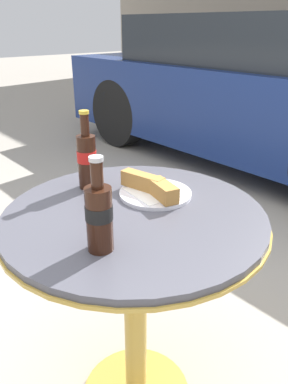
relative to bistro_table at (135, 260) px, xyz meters
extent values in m
cylinder|color=gold|center=(0.00, 0.00, -0.21)|extent=(0.07, 0.07, 0.72)
cylinder|color=gold|center=(0.00, 0.00, 0.14)|extent=(0.77, 0.77, 0.01)
cylinder|color=#4C4C56|center=(0.00, 0.00, 0.16)|extent=(0.76, 0.76, 0.02)
cylinder|color=#33190F|center=(0.10, -0.19, 0.25)|extent=(0.06, 0.06, 0.16)
cylinder|color=black|center=(0.10, -0.19, 0.27)|extent=(0.06, 0.06, 0.04)
cylinder|color=#33190F|center=(0.10, -0.19, 0.36)|extent=(0.03, 0.03, 0.06)
cylinder|color=silver|center=(0.10, -0.19, 0.40)|extent=(0.03, 0.03, 0.01)
cylinder|color=#33190F|center=(-0.23, 0.00, 0.25)|extent=(0.06, 0.06, 0.17)
cylinder|color=red|center=(-0.23, 0.00, 0.27)|extent=(0.06, 0.06, 0.04)
cylinder|color=#33190F|center=(-0.23, 0.00, 0.37)|extent=(0.03, 0.03, 0.07)
cylinder|color=gold|center=(-0.23, 0.00, 0.41)|extent=(0.03, 0.03, 0.01)
cylinder|color=white|center=(-0.04, 0.12, 0.17)|extent=(0.23, 0.23, 0.01)
cube|color=white|center=(-0.04, 0.12, 0.18)|extent=(0.17, 0.17, 0.00)
cube|color=#B77F3D|center=(-0.08, 0.11, 0.21)|extent=(0.15, 0.07, 0.05)
cube|color=#B77F3D|center=(0.01, 0.11, 0.20)|extent=(0.13, 0.08, 0.05)
cube|color=navy|center=(-1.31, 2.68, -0.04)|extent=(3.92, 1.79, 0.72)
cube|color=#23282D|center=(-1.51, 2.68, 0.53)|extent=(1.88, 1.57, 0.42)
cylinder|color=black|center=(-2.53, 3.46, -0.24)|extent=(0.72, 0.21, 0.72)
cylinder|color=black|center=(-2.53, 1.89, -0.24)|extent=(0.72, 0.21, 0.72)
camera|label=1|loc=(0.74, -0.61, 0.66)|focal=35.00mm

